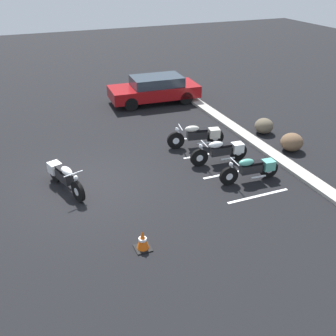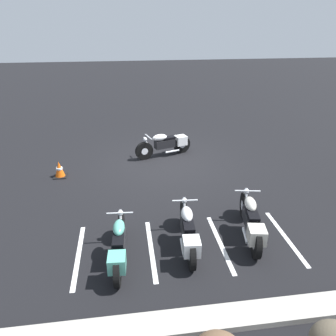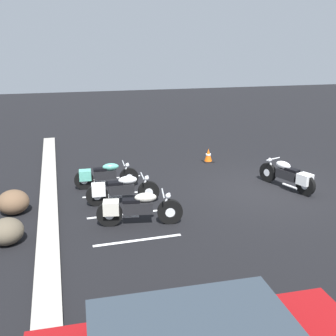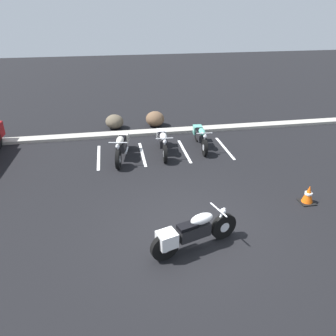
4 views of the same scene
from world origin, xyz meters
name	(u,v)px [view 3 (image 3 of 4)]	position (x,y,z in m)	size (l,w,h in m)	color
ground	(267,190)	(0.00, 0.00, 0.00)	(60.00, 60.00, 0.00)	black
motorcycle_white_featured	(289,176)	(-0.12, -0.66, 0.45)	(2.10, 0.91, 0.85)	black
parked_bike_0	(135,208)	(-1.36, 4.52, 0.46)	(0.76, 2.17, 0.86)	black
parked_bike_1	(119,190)	(0.13, 4.69, 0.44)	(0.59, 2.11, 0.83)	black
parked_bike_2	(103,175)	(1.61, 4.96, 0.43)	(0.57, 2.04, 0.80)	black
concrete_curb	(48,211)	(0.00, 6.66, 0.06)	(18.00, 0.50, 0.12)	#A8A399
landscape_rock_0	(13,202)	(0.25, 7.56, 0.33)	(0.83, 0.81, 0.66)	brown
landscape_rock_1	(7,231)	(-1.52, 7.56, 0.31)	(0.79, 0.75, 0.61)	brown
traffic_cone	(208,156)	(3.48, 0.63, 0.25)	(0.40, 0.40, 0.53)	black
stall_line_0	(138,240)	(-2.20, 4.64, 0.00)	(0.10, 2.10, 0.00)	white
stall_line_1	(126,214)	(-0.63, 4.64, 0.00)	(0.10, 2.10, 0.00)	white
stall_line_2	(117,194)	(0.93, 4.64, 0.00)	(0.10, 2.10, 0.00)	white
stall_line_3	(110,178)	(2.50, 4.64, 0.00)	(0.10, 2.10, 0.00)	white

